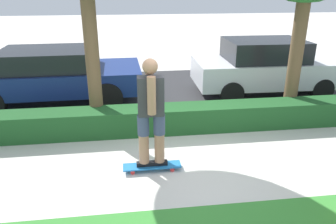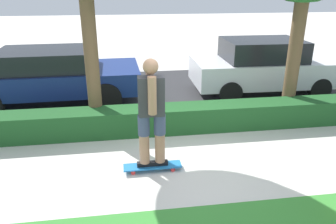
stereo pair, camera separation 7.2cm
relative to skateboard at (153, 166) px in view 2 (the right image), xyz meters
name	(u,v)px [view 2 (the right image)]	position (x,y,z in m)	size (l,w,h in m)	color
ground_plane	(186,169)	(0.57, -0.06, -0.07)	(60.00, 60.00, 0.00)	beige
street_asphalt	(158,93)	(0.57, 4.14, -0.07)	(12.97, 5.00, 0.01)	#2D2D30
hedge_row	(172,119)	(0.57, 1.54, 0.19)	(12.97, 0.60, 0.54)	#1E5123
skateboard	(153,166)	(0.00, 0.00, 0.00)	(0.97, 0.24, 0.09)	#1E6BAD
skater_person	(151,112)	(0.00, 0.00, 0.98)	(0.52, 0.47, 1.80)	black
parked_car_front	(51,75)	(-2.20, 3.68, 0.69)	(4.38, 2.03, 1.41)	navy
parked_car_middle	(263,66)	(3.52, 3.77, 0.70)	(4.03, 1.87, 1.51)	silver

